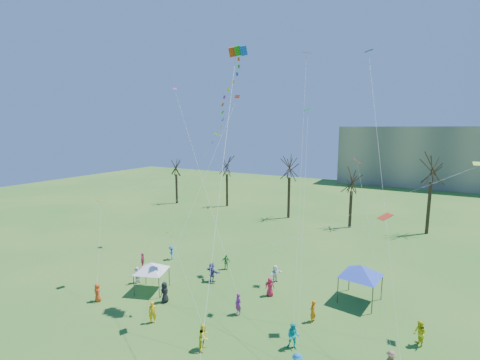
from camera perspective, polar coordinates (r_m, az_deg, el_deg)
The scene contains 8 objects.
ground at distance 24.44m, azimuth -8.63°, elevation -28.00°, with size 160.00×160.00×0.00m, color #2A6A21.
distant_building at distance 98.07m, azimuth 34.71°, elevation 3.12°, with size 60.00×14.00×15.00m, color gray.
bare_tree_row at distance 52.84m, azimuth 16.26°, elevation 0.21°, with size 67.40×8.24×11.46m.
big_box_kite at distance 26.62m, azimuth -1.91°, elevation 13.02°, with size 3.43×7.21×22.45m.
canopy_tent_white at distance 32.01m, azimuth -14.87°, elevation -14.12°, with size 3.40×3.40×2.70m.
canopy_tent_blue at distance 30.82m, azimuth 19.95°, elevation -14.36°, with size 4.28×4.28×3.24m.
festival_crowd at distance 28.85m, azimuth -0.51°, elevation -19.63°, with size 26.60×12.74×1.86m.
small_kites_aloft at distance 28.39m, azimuth 5.52°, elevation 5.68°, with size 31.46×17.29×30.76m.
Camera 1 is at (12.20, -15.32, 14.62)m, focal length 25.00 mm.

